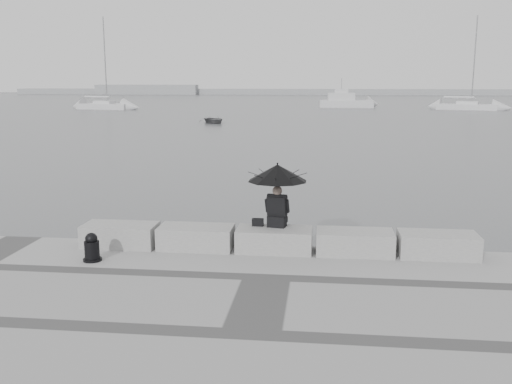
# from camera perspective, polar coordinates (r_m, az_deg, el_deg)

# --- Properties ---
(ground) EXTENTS (360.00, 360.00, 0.00)m
(ground) POSITION_cam_1_polar(r_m,az_deg,el_deg) (12.87, 1.98, -7.49)
(ground) COLOR #4E5154
(ground) RESTS_ON ground
(stone_block_far_left) EXTENTS (1.60, 0.80, 0.50)m
(stone_block_far_left) POSITION_cam_1_polar(r_m,az_deg,el_deg) (12.93, -13.40, -4.22)
(stone_block_far_left) COLOR gray
(stone_block_far_left) RESTS_ON promenade
(stone_block_left) EXTENTS (1.60, 0.80, 0.50)m
(stone_block_left) POSITION_cam_1_polar(r_m,az_deg,el_deg) (12.46, -6.01, -4.55)
(stone_block_left) COLOR gray
(stone_block_left) RESTS_ON promenade
(stone_block_centre) EXTENTS (1.60, 0.80, 0.50)m
(stone_block_centre) POSITION_cam_1_polar(r_m,az_deg,el_deg) (12.21, 1.83, -4.82)
(stone_block_centre) COLOR gray
(stone_block_centre) RESTS_ON promenade
(stone_block_right) EXTENTS (1.60, 0.80, 0.50)m
(stone_block_right) POSITION_cam_1_polar(r_m,az_deg,el_deg) (12.20, 9.84, -5.00)
(stone_block_right) COLOR gray
(stone_block_right) RESTS_ON promenade
(stone_block_far_right) EXTENTS (1.60, 0.80, 0.50)m
(stone_block_far_right) POSITION_cam_1_polar(r_m,az_deg,el_deg) (12.42, 17.72, -5.08)
(stone_block_far_right) COLOR gray
(stone_block_far_right) RESTS_ON promenade
(seated_person) EXTENTS (1.29, 1.29, 1.39)m
(seated_person) POSITION_cam_1_polar(r_m,az_deg,el_deg) (12.14, 2.15, 1.27)
(seated_person) COLOR black
(seated_person) RESTS_ON stone_block_centre
(bag) EXTENTS (0.25, 0.14, 0.16)m
(bag) POSITION_cam_1_polar(r_m,az_deg,el_deg) (12.36, 0.18, -3.04)
(bag) COLOR black
(bag) RESTS_ON stone_block_centre
(mooring_bollard) EXTENTS (0.38, 0.38, 0.59)m
(mooring_bollard) POSITION_cam_1_polar(r_m,az_deg,el_deg) (12.02, -16.09, -5.53)
(mooring_bollard) COLOR black
(mooring_bollard) RESTS_ON promenade
(distant_landmass) EXTENTS (180.00, 8.00, 2.80)m
(distant_landmass) POSITION_cam_1_polar(r_m,az_deg,el_deg) (166.95, 3.45, 10.00)
(distant_landmass) COLOR gray
(distant_landmass) RESTS_ON ground
(sailboat_left) EXTENTS (8.35, 4.19, 12.90)m
(sailboat_left) POSITION_cam_1_polar(r_m,az_deg,el_deg) (85.44, -14.93, 8.35)
(sailboat_left) COLOR silver
(sailboat_left) RESTS_ON ground
(sailboat_right) EXTENTS (8.46, 5.16, 12.90)m
(sailboat_right) POSITION_cam_1_polar(r_m,az_deg,el_deg) (86.39, 20.37, 8.06)
(sailboat_right) COLOR silver
(sailboat_right) RESTS_ON ground
(motor_cruiser) EXTENTS (8.13, 3.09, 4.50)m
(motor_cruiser) POSITION_cam_1_polar(r_m,az_deg,el_deg) (89.21, 9.03, 8.92)
(motor_cruiser) COLOR silver
(motor_cruiser) RESTS_ON ground
(dinghy) EXTENTS (3.71, 3.10, 0.59)m
(dinghy) POSITION_cam_1_polar(r_m,az_deg,el_deg) (56.02, -4.24, 7.19)
(dinghy) COLOR slate
(dinghy) RESTS_ON ground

